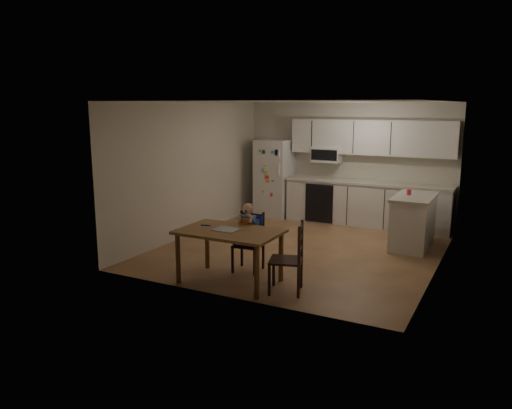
{
  "coord_description": "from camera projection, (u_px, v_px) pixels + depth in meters",
  "views": [
    {
      "loc": [
        3.17,
        -7.75,
        2.45
      ],
      "look_at": [
        -0.15,
        -1.4,
        1.01
      ],
      "focal_mm": 35.0,
      "sensor_mm": 36.0,
      "label": 1
    }
  ],
  "objects": [
    {
      "name": "kitchen_island",
      "position": [
        413.0,
        221.0,
        8.67
      ],
      "size": [
        0.65,
        1.24,
        0.91
      ],
      "color": "silver",
      "rests_on": "ground"
    },
    {
      "name": "toddler_spoon",
      "position": [
        205.0,
        225.0,
        7.14
      ],
      "size": [
        0.12,
        0.06,
        0.02
      ],
      "primitive_type": "cylinder",
      "rotation": [
        0.0,
        1.57,
        0.35
      ],
      "color": "#142DC4",
      "rests_on": "dining_table"
    },
    {
      "name": "chair_side",
      "position": [
        293.0,
        253.0,
        6.54
      ],
      "size": [
        0.52,
        0.52,
        0.95
      ],
      "rotation": [
        0.0,
        0.0,
        -1.28
      ],
      "color": "black",
      "rests_on": "ground"
    },
    {
      "name": "dining_table",
      "position": [
        230.0,
        237.0,
        6.91
      ],
      "size": [
        1.39,
        0.9,
        0.75
      ],
      "color": "brown",
      "rests_on": "ground"
    },
    {
      "name": "room",
      "position": [
        313.0,
        174.0,
        8.83
      ],
      "size": [
        4.52,
        5.01,
        2.51
      ],
      "color": "brown",
      "rests_on": "ground"
    },
    {
      "name": "kitchen_run",
      "position": [
        367.0,
        183.0,
        10.2
      ],
      "size": [
        3.37,
        0.62,
        2.15
      ],
      "color": "silver",
      "rests_on": "ground"
    },
    {
      "name": "red_cup",
      "position": [
        409.0,
        192.0,
        8.65
      ],
      "size": [
        0.08,
        0.08,
        0.1
      ],
      "primitive_type": "cylinder",
      "color": "red",
      "rests_on": "kitchen_island"
    },
    {
      "name": "napkin",
      "position": [
        226.0,
        229.0,
        6.91
      ],
      "size": [
        0.34,
        0.29,
        0.01
      ],
      "primitive_type": "cube",
      "color": "#ABABB0",
      "rests_on": "dining_table"
    },
    {
      "name": "chair_booster",
      "position": [
        249.0,
        230.0,
        7.41
      ],
      "size": [
        0.43,
        0.43,
        1.03
      ],
      "rotation": [
        0.0,
        0.0,
        0.1
      ],
      "color": "black",
      "rests_on": "ground"
    },
    {
      "name": "refrigerator",
      "position": [
        274.0,
        178.0,
        11.06
      ],
      "size": [
        0.72,
        0.7,
        1.7
      ],
      "primitive_type": "cube",
      "color": "silver",
      "rests_on": "ground"
    }
  ]
}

